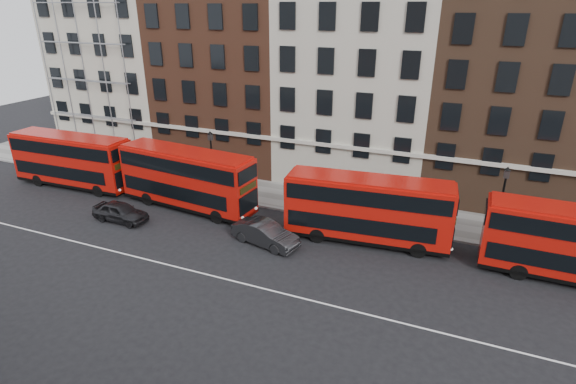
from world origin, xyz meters
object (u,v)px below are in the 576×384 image
at_px(bus_a, 72,159).
at_px(car_front, 265,234).
at_px(car_rear, 120,212).
at_px(bus_c, 367,208).
at_px(bus_b, 187,177).

height_order(bus_a, car_front, bus_a).
bearing_deg(car_front, car_rear, 107.44).
xyz_separation_m(bus_c, car_rear, (-17.42, -3.93, -1.71)).
bearing_deg(bus_c, car_front, -159.25).
xyz_separation_m(bus_b, car_front, (8.08, -2.99, -1.76)).
relative_size(bus_c, car_front, 2.34).
relative_size(bus_c, car_rear, 2.57).
bearing_deg(car_front, bus_c, -51.02).
bearing_deg(bus_b, bus_c, 5.64).
relative_size(bus_a, bus_c, 1.01).
bearing_deg(car_rear, car_front, -85.15).
height_order(bus_a, car_rear, bus_a).
bearing_deg(bus_c, bus_b, 174.46).
height_order(bus_c, car_front, bus_c).
distance_m(bus_a, car_rear, 9.53).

